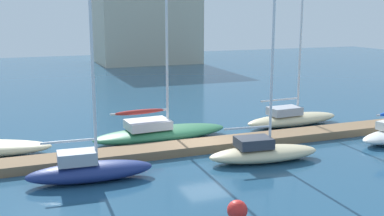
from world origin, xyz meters
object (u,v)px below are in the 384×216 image
sailboat_2 (159,131)px  sailboat_4 (292,118)px  sailboat_1 (89,168)px  harbor_building_distant (146,16)px  mooring_buoy_red (237,210)px  sailboat_3 (263,151)px

sailboat_2 → sailboat_4: (9.47, 0.26, -0.02)m
sailboat_1 → harbor_building_distant: harbor_building_distant is taller
sailboat_4 → mooring_buoy_red: sailboat_4 is taller
sailboat_1 → sailboat_2: bearing=50.5°
harbor_building_distant → sailboat_1: bearing=-109.0°
sailboat_1 → sailboat_4: bearing=24.8°
sailboat_2 → sailboat_3: sailboat_2 is taller
sailboat_4 → sailboat_1: bearing=-161.8°
sailboat_3 → harbor_building_distant: bearing=86.6°
sailboat_1 → mooring_buoy_red: sailboat_1 is taller
mooring_buoy_red → sailboat_4: bearing=49.8°
sailboat_1 → mooring_buoy_red: size_ratio=12.64×
sailboat_1 → sailboat_2: (5.11, 5.58, -0.05)m
sailboat_4 → mooring_buoy_red: (-10.12, -11.97, -0.16)m
sailboat_3 → harbor_building_distant: 48.78m
sailboat_1 → sailboat_3: size_ratio=1.03×
harbor_building_distant → sailboat_2: bearing=-105.1°
sailboat_4 → mooring_buoy_red: size_ratio=12.19×
sailboat_1 → mooring_buoy_red: 7.58m
sailboat_3 → sailboat_4: sailboat_3 is taller
sailboat_1 → sailboat_3: sailboat_1 is taller
sailboat_4 → harbor_building_distant: bearing=83.9°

